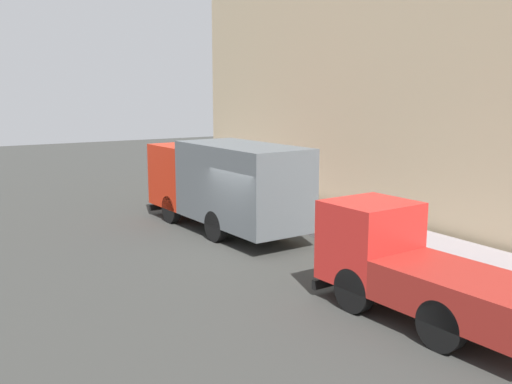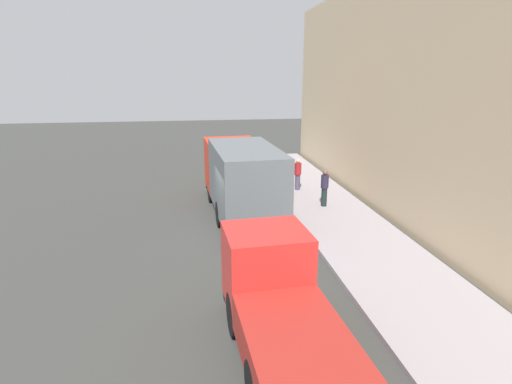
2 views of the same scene
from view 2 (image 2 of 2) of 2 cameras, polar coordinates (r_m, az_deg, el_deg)
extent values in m
plane|color=#353633|center=(15.36, -4.16, -6.35)|extent=(80.00, 80.00, 0.00)
cube|color=gray|center=(16.38, 12.87, -4.97)|extent=(3.60, 30.00, 0.14)
cube|color=#C5AE88|center=(16.35, 21.68, 11.99)|extent=(0.50, 30.00, 9.98)
cube|color=red|center=(19.71, -3.54, 3.98)|extent=(2.52, 2.56, 2.36)
cube|color=black|center=(20.80, -4.06, 5.42)|extent=(2.00, 0.18, 1.32)
cube|color=#585E62|center=(16.04, -1.46, 1.66)|extent=(2.68, 5.28, 2.65)
cube|color=black|center=(21.27, -4.00, 0.97)|extent=(2.29, 0.25, 0.24)
cylinder|color=black|center=(19.40, -6.29, 0.12)|extent=(0.36, 1.06, 1.04)
cylinder|color=black|center=(19.71, -0.28, 0.48)|extent=(0.36, 1.06, 1.04)
cylinder|color=black|center=(16.28, -5.03, -3.07)|extent=(0.36, 1.06, 1.04)
cylinder|color=black|center=(16.64, 2.09, -2.57)|extent=(0.36, 1.06, 1.04)
cube|color=red|center=(9.84, 1.42, -10.57)|extent=(2.03, 1.86, 1.90)
cube|color=black|center=(10.49, 0.32, -7.40)|extent=(1.62, 0.16, 1.06)
cube|color=maroon|center=(7.92, 6.46, -22.74)|extent=(2.15, 3.82, 0.84)
cube|color=black|center=(11.20, 0.22, -13.84)|extent=(1.85, 0.23, 0.24)
cylinder|color=black|center=(9.88, -2.91, -16.83)|extent=(0.36, 1.05, 1.03)
cylinder|color=black|center=(10.22, 6.48, -15.68)|extent=(0.36, 1.05, 1.03)
cylinder|color=black|center=(8.44, 12.10, -23.90)|extent=(0.36, 1.05, 1.03)
cylinder|color=black|center=(18.49, 9.58, -0.68)|extent=(0.35, 0.35, 0.85)
cylinder|color=#252136|center=(18.30, 9.69, 1.48)|extent=(0.47, 0.47, 0.59)
sphere|color=brown|center=(18.20, 9.75, 2.73)|extent=(0.23, 0.23, 0.23)
cylinder|color=#433F54|center=(20.94, 5.88, 1.40)|extent=(0.36, 0.36, 0.79)
cylinder|color=maroon|center=(20.77, 5.94, 3.27)|extent=(0.48, 0.48, 0.61)
sphere|color=#CDAC8C|center=(20.68, 5.97, 4.37)|extent=(0.21, 0.21, 0.21)
camera|label=1|loc=(7.66, -105.25, -11.70)|focal=40.24mm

